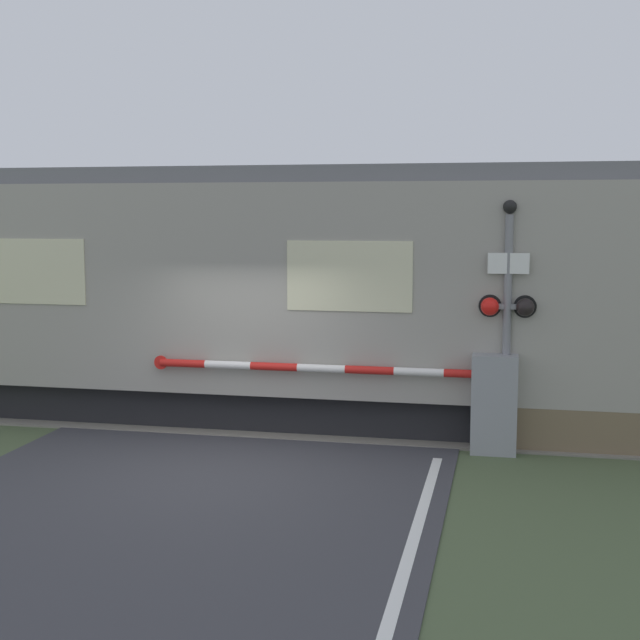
{
  "coord_description": "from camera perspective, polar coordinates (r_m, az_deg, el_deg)",
  "views": [
    {
      "loc": [
        3.54,
        -10.35,
        3.21
      ],
      "look_at": [
        0.88,
        2.12,
        1.66
      ],
      "focal_mm": 50.0,
      "sensor_mm": 36.0,
      "label": 1
    }
  ],
  "objects": [
    {
      "name": "train",
      "position": [
        13.7,
        2.98,
        1.76
      ],
      "size": [
        17.42,
        3.01,
        3.86
      ],
      "color": "black",
      "rests_on": "ground_plane"
    },
    {
      "name": "crossing_barrier",
      "position": [
        12.14,
        9.51,
        -4.97
      ],
      "size": [
        5.12,
        0.44,
        1.33
      ],
      "color": "gray",
      "rests_on": "ground_plane"
    },
    {
      "name": "signal_post",
      "position": [
        12.0,
        11.9,
        0.58
      ],
      "size": [
        0.75,
        0.26,
        3.37
      ],
      "color": "gray",
      "rests_on": "ground_plane"
    },
    {
      "name": "ground_plane",
      "position": [
        11.4,
        -6.66,
        -9.46
      ],
      "size": [
        80.0,
        80.0,
        0.0
      ],
      "primitive_type": "plane",
      "color": "#475638"
    },
    {
      "name": "track_bed",
      "position": [
        14.3,
        -2.63,
        -5.95
      ],
      "size": [
        36.0,
        3.2,
        0.13
      ],
      "color": "slate",
      "rests_on": "ground_plane"
    }
  ]
}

